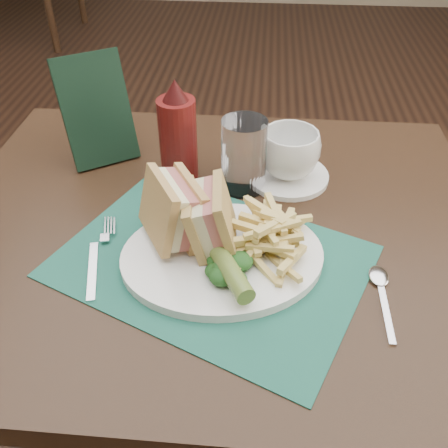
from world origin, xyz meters
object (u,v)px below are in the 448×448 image
plate (222,256)px  coffee_cup (289,153)px  placemat (211,261)px  drinking_glass (244,155)px  table_main (217,359)px  saucer (287,176)px  sandwich_half_b (196,217)px  ketchup_bottle (178,131)px  sandwich_half_a (158,213)px  check_presenter (97,111)px

plate → coffee_cup: size_ratio=2.79×
placemat → drinking_glass: bearing=79.6°
table_main → saucer: saucer is taller
saucer → drinking_glass: drinking_glass is taller
placemat → sandwich_half_b: (-0.02, 0.02, 0.07)m
placemat → ketchup_bottle: ketchup_bottle is taller
table_main → drinking_glass: size_ratio=6.92×
sandwich_half_a → saucer: bearing=17.4°
sandwich_half_a → table_main: bearing=14.8°
sandwich_half_b → check_presenter: size_ratio=0.49×
drinking_glass → ketchup_bottle: 0.12m
sandwich_half_b → saucer: size_ratio=0.67×
sandwich_half_a → sandwich_half_b: (0.06, -0.00, -0.00)m
coffee_cup → check_presenter: (-0.35, 0.04, 0.05)m
sandwich_half_b → sandwich_half_a: bearing=172.6°
table_main → saucer: size_ratio=6.00×
coffee_cup → check_presenter: 0.36m
sandwich_half_a → drinking_glass: (0.11, 0.18, -0.01)m
plate → sandwich_half_b: bearing=145.3°
sandwich_half_b → drinking_glass: 0.19m
plate → sandwich_half_b: size_ratio=3.00×
sandwich_half_a → check_presenter: check_presenter is taller
plate → coffee_cup: 0.25m
table_main → coffee_cup: (0.12, 0.14, 0.43)m
sandwich_half_a → saucer: 0.29m
placemat → coffee_cup: bearing=63.6°
plate → sandwich_half_b: sandwich_half_b is taller
sandwich_half_b → placemat: bearing=-46.1°
plate → coffee_cup: bearing=55.3°
table_main → ketchup_bottle: 0.49m
saucer → check_presenter: check_presenter is taller
sandwich_half_b → ketchup_bottle: bearing=100.6°
placemat → sandwich_half_a: sandwich_half_a is taller
ketchup_bottle → coffee_cup: bearing=2.4°
sandwich_half_b → table_main: bearing=71.1°
placemat → ketchup_bottle: (-0.08, 0.22, 0.09)m
sandwich_half_b → ketchup_bottle: 0.21m
coffee_cup → check_presenter: bearing=172.8°
saucer → coffee_cup: coffee_cup is taller
placemat → check_presenter: check_presenter is taller
plate → check_presenter: size_ratio=1.48×
placemat → plate: (0.02, 0.00, 0.01)m
ketchup_bottle → check_presenter: (-0.16, 0.05, 0.01)m
coffee_cup → drinking_glass: size_ratio=0.83×
placemat → saucer: saucer is taller
plate → check_presenter: check_presenter is taller
plate → check_presenter: (-0.26, 0.27, 0.09)m
saucer → check_presenter: size_ratio=0.74×
coffee_cup → plate: bearing=-113.4°
table_main → ketchup_bottle: (-0.08, 0.13, 0.47)m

